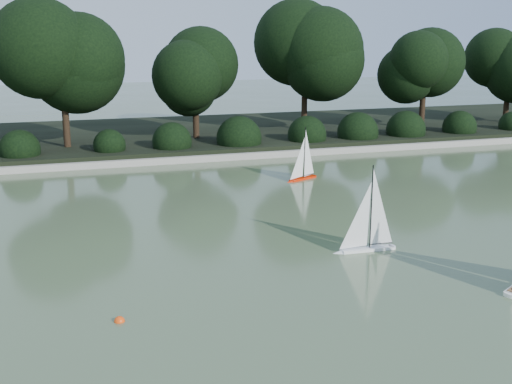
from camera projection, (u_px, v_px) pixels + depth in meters
The scene contains 8 objects.
ground at pixel (293, 272), 9.85m from camera, with size 80.00×80.00×0.00m, color #3E4E2F.
pond_coping at pixel (180, 159), 18.15m from camera, with size 40.00×0.35×0.18m, color gray.
far_bank at pixel (158, 136), 21.84m from camera, with size 40.00×8.00×0.30m, color black.
tree_line at pixel (202, 63), 20.15m from camera, with size 26.31×3.93×4.39m.
shrub_hedge at pixel (174, 142), 18.90m from camera, with size 29.10×1.10×1.10m.
sailboat_white_a at pixel (363, 237), 10.76m from camera, with size 1.15×0.23×1.57m.
sailboat_orange at pixel (301, 171), 16.00m from camera, with size 0.98×0.57×1.41m.
race_buoy at pixel (119, 321), 8.18m from camera, with size 0.14×0.14×0.14m, color #FD470D.
Camera 1 is at (-3.35, -8.65, 3.58)m, focal length 45.00 mm.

